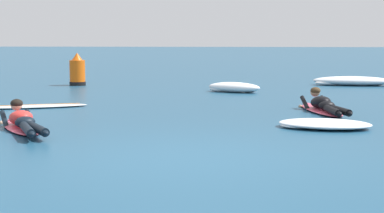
{
  "coord_description": "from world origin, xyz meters",
  "views": [
    {
      "loc": [
        0.57,
        -8.19,
        1.65
      ],
      "look_at": [
        -0.25,
        3.65,
        0.26
      ],
      "focal_mm": 57.95,
      "sensor_mm": 36.0,
      "label": 1
    }
  ],
  "objects": [
    {
      "name": "ground_plane",
      "position": [
        0.0,
        10.0,
        0.0
      ],
      "size": [
        120.0,
        120.0,
        0.0
      ],
      "primitive_type": "plane",
      "color": "navy"
    },
    {
      "name": "surfer_near",
      "position": [
        -3.06,
        2.11,
        0.14
      ],
      "size": [
        1.59,
        2.38,
        0.53
      ],
      "color": "#E54C66",
      "rests_on": "ground"
    },
    {
      "name": "surfer_far",
      "position": [
        2.43,
        4.95,
        0.14
      ],
      "size": [
        0.93,
        2.59,
        0.54
      ],
      "color": "#E54C66",
      "rests_on": "ground"
    },
    {
      "name": "drifting_surfboard",
      "position": [
        -3.9,
        5.33,
        0.03
      ],
      "size": [
        2.3,
        1.28,
        0.16
      ],
      "color": "white",
      "rests_on": "ground"
    },
    {
      "name": "whitewater_front",
      "position": [
        2.16,
        2.75,
        0.07
      ],
      "size": [
        1.78,
        1.28,
        0.15
      ],
      "color": "white",
      "rests_on": "ground"
    },
    {
      "name": "whitewater_mid_left",
      "position": [
        4.35,
        11.96,
        0.14
      ],
      "size": [
        2.59,
        1.17,
        0.3
      ],
      "color": "white",
      "rests_on": "ground"
    },
    {
      "name": "whitewater_back",
      "position": [
        0.55,
        9.36,
        0.13
      ],
      "size": [
        1.66,
        1.15,
        0.29
      ],
      "color": "white",
      "rests_on": "ground"
    },
    {
      "name": "channel_marker_buoy",
      "position": [
        -4.48,
        11.36,
        0.42
      ],
      "size": [
        0.52,
        0.52,
        1.05
      ],
      "color": "#EA5B0F",
      "rests_on": "ground"
    }
  ]
}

